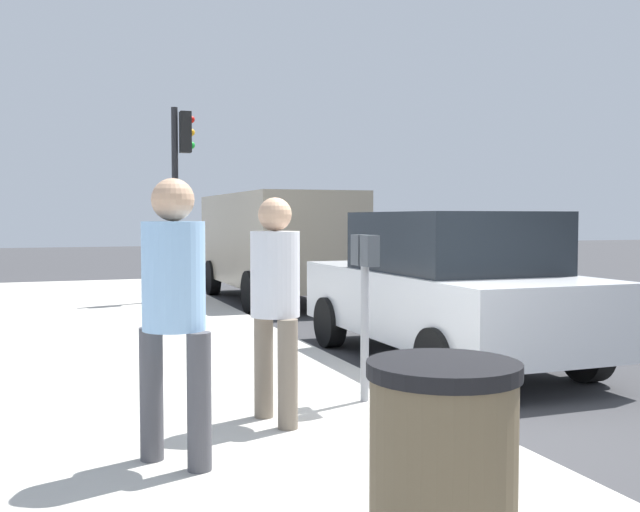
{
  "coord_description": "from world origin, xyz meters",
  "views": [
    {
      "loc": [
        -5.12,
        3.0,
        1.7
      ],
      "look_at": [
        0.98,
        0.75,
        1.37
      ],
      "focal_mm": 41.48,
      "sensor_mm": 36.0,
      "label": 1
    }
  ],
  "objects_px": {
    "parked_van_far": "(276,240)",
    "parking_meter": "(365,282)",
    "parked_sedan_near": "(446,287)",
    "pedestrian_bystander": "(174,296)",
    "pedestrian_at_meter": "(275,292)",
    "trash_bin": "(443,492)",
    "traffic_signal": "(180,171)"
  },
  "relations": [
    {
      "from": "pedestrian_bystander",
      "to": "traffic_signal",
      "type": "relative_size",
      "value": 0.5
    },
    {
      "from": "parked_sedan_near",
      "to": "parked_van_far",
      "type": "height_order",
      "value": "parked_van_far"
    },
    {
      "from": "parked_sedan_near",
      "to": "trash_bin",
      "type": "distance_m",
      "value": 5.91
    },
    {
      "from": "pedestrian_bystander",
      "to": "trash_bin",
      "type": "xyz_separation_m",
      "value": [
        -2.17,
        -0.67,
        -0.56
      ]
    },
    {
      "from": "pedestrian_at_meter",
      "to": "parked_van_far",
      "type": "relative_size",
      "value": 0.33
    },
    {
      "from": "pedestrian_at_meter",
      "to": "parked_van_far",
      "type": "bearing_deg",
      "value": 60.81
    },
    {
      "from": "pedestrian_bystander",
      "to": "parked_van_far",
      "type": "xyz_separation_m",
      "value": [
        9.8,
        -3.62,
        0.04
      ]
    },
    {
      "from": "parking_meter",
      "to": "pedestrian_bystander",
      "type": "bearing_deg",
      "value": 121.25
    },
    {
      "from": "parked_sedan_near",
      "to": "parked_van_far",
      "type": "relative_size",
      "value": 0.85
    },
    {
      "from": "parking_meter",
      "to": "parked_van_far",
      "type": "bearing_deg",
      "value": -11.98
    },
    {
      "from": "pedestrian_at_meter",
      "to": "parked_sedan_near",
      "type": "height_order",
      "value": "pedestrian_at_meter"
    },
    {
      "from": "parking_meter",
      "to": "trash_bin",
      "type": "relative_size",
      "value": 1.4
    },
    {
      "from": "pedestrian_at_meter",
      "to": "pedestrian_bystander",
      "type": "bearing_deg",
      "value": -153.45
    },
    {
      "from": "parking_meter",
      "to": "pedestrian_bystander",
      "type": "xyz_separation_m",
      "value": [
        -1.07,
        1.77,
        0.05
      ]
    },
    {
      "from": "parking_meter",
      "to": "traffic_signal",
      "type": "distance_m",
      "value": 8.33
    },
    {
      "from": "pedestrian_bystander",
      "to": "parked_sedan_near",
      "type": "bearing_deg",
      "value": -0.42
    },
    {
      "from": "parked_sedan_near",
      "to": "traffic_signal",
      "type": "xyz_separation_m",
      "value": [
        6.34,
        2.01,
        1.68
      ]
    },
    {
      "from": "pedestrian_bystander",
      "to": "trash_bin",
      "type": "bearing_deg",
      "value": -112.34
    },
    {
      "from": "pedestrian_bystander",
      "to": "trash_bin",
      "type": "distance_m",
      "value": 2.34
    },
    {
      "from": "parking_meter",
      "to": "pedestrian_bystander",
      "type": "height_order",
      "value": "pedestrian_bystander"
    },
    {
      "from": "pedestrian_bystander",
      "to": "pedestrian_at_meter",
      "type": "bearing_deg",
      "value": -0.55
    },
    {
      "from": "parked_van_far",
      "to": "parking_meter",
      "type": "bearing_deg",
      "value": 168.02
    },
    {
      "from": "pedestrian_bystander",
      "to": "traffic_signal",
      "type": "distance_m",
      "value": 9.52
    },
    {
      "from": "traffic_signal",
      "to": "pedestrian_at_meter",
      "type": "bearing_deg",
      "value": 175.02
    },
    {
      "from": "parked_sedan_near",
      "to": "trash_bin",
      "type": "relative_size",
      "value": 4.37
    },
    {
      "from": "pedestrian_at_meter",
      "to": "trash_bin",
      "type": "height_order",
      "value": "pedestrian_at_meter"
    },
    {
      "from": "pedestrian_bystander",
      "to": "trash_bin",
      "type": "height_order",
      "value": "pedestrian_bystander"
    },
    {
      "from": "parked_sedan_near",
      "to": "traffic_signal",
      "type": "bearing_deg",
      "value": 17.57
    },
    {
      "from": "parking_meter",
      "to": "traffic_signal",
      "type": "xyz_separation_m",
      "value": [
        8.2,
        0.15,
        1.41
      ]
    },
    {
      "from": "parking_meter",
      "to": "pedestrian_at_meter",
      "type": "relative_size",
      "value": 0.83
    },
    {
      "from": "parking_meter",
      "to": "traffic_signal",
      "type": "relative_size",
      "value": 0.39
    },
    {
      "from": "pedestrian_bystander",
      "to": "parked_sedan_near",
      "type": "height_order",
      "value": "pedestrian_bystander"
    }
  ]
}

